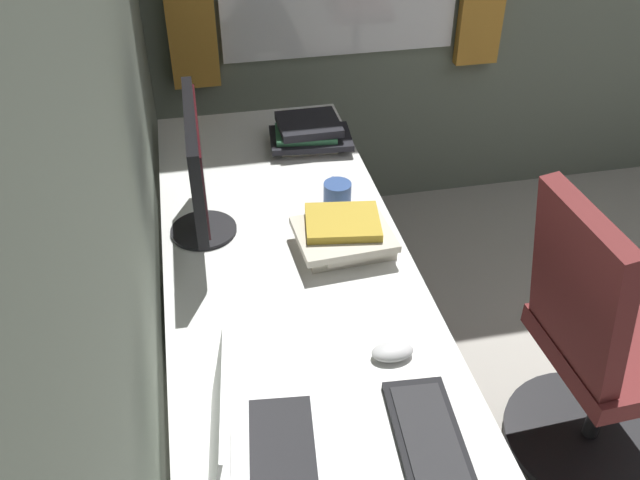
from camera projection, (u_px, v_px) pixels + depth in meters
wall_back at (79, 231)px, 1.11m from camera, size 4.44×0.10×2.60m
desk at (302, 326)px, 1.84m from camera, size 2.40×0.71×0.73m
drawer_pedestal at (285, 362)px, 2.17m from camera, size 0.40×0.51×0.69m
monitor_primary at (197, 166)px, 1.94m from camera, size 0.49×0.20×0.40m
laptop_leftmost at (257, 440)px, 1.41m from camera, size 0.37×0.29×0.22m
keyboard_main at (435, 458)px, 1.42m from camera, size 0.43×0.17×0.02m
mouse_main at (392, 352)px, 1.65m from camera, size 0.06×0.10×0.03m
book_stack_near at (345, 235)px, 1.99m from camera, size 0.25×0.28×0.09m
book_stack_far at (309, 134)px, 2.49m from camera, size 0.24×0.31×0.09m
coffee_mug at (337, 195)px, 2.17m from camera, size 0.13×0.09×0.09m
office_chair at (598, 354)px, 2.05m from camera, size 0.56×0.56×0.97m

